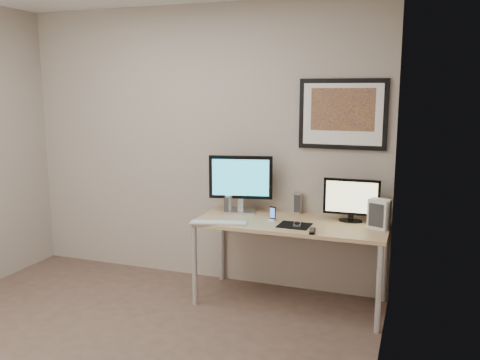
{
  "coord_description": "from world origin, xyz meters",
  "views": [
    {
      "loc": [
        1.99,
        -2.71,
        1.84
      ],
      "look_at": [
        0.63,
        1.1,
        1.11
      ],
      "focal_mm": 38.0,
      "sensor_mm": 36.0,
      "label": 1
    }
  ],
  "objects_px": {
    "phone_dock": "(273,214)",
    "framed_art": "(343,114)",
    "keyboard": "(218,223)",
    "fan_unit": "(379,214)",
    "monitor_large": "(241,181)",
    "monitor_tv": "(351,199)",
    "speaker_left": "(229,204)",
    "speaker_right": "(298,203)",
    "desk": "(291,229)"
  },
  "relations": [
    {
      "from": "monitor_tv",
      "to": "speaker_left",
      "type": "distance_m",
      "value": 1.09
    },
    {
      "from": "phone_dock",
      "to": "speaker_left",
      "type": "bearing_deg",
      "value": -178.39
    },
    {
      "from": "desk",
      "to": "phone_dock",
      "type": "bearing_deg",
      "value": -168.96
    },
    {
      "from": "phone_dock",
      "to": "framed_art",
      "type": "bearing_deg",
      "value": 52.82
    },
    {
      "from": "phone_dock",
      "to": "keyboard",
      "type": "relative_size",
      "value": 0.26
    },
    {
      "from": "desk",
      "to": "speaker_right",
      "type": "relative_size",
      "value": 8.63
    },
    {
      "from": "keyboard",
      "to": "fan_unit",
      "type": "height_order",
      "value": "fan_unit"
    },
    {
      "from": "framed_art",
      "to": "speaker_left",
      "type": "xyz_separation_m",
      "value": [
        -0.95,
        -0.24,
        -0.81
      ]
    },
    {
      "from": "speaker_left",
      "to": "speaker_right",
      "type": "bearing_deg",
      "value": 38.06
    },
    {
      "from": "phone_dock",
      "to": "keyboard",
      "type": "bearing_deg",
      "value": -130.98
    },
    {
      "from": "monitor_tv",
      "to": "speaker_left",
      "type": "height_order",
      "value": "monitor_tv"
    },
    {
      "from": "desk",
      "to": "speaker_left",
      "type": "distance_m",
      "value": 0.63
    },
    {
      "from": "phone_dock",
      "to": "keyboard",
      "type": "height_order",
      "value": "phone_dock"
    },
    {
      "from": "framed_art",
      "to": "monitor_tv",
      "type": "distance_m",
      "value": 0.73
    },
    {
      "from": "framed_art",
      "to": "monitor_large",
      "type": "height_order",
      "value": "framed_art"
    },
    {
      "from": "speaker_right",
      "to": "keyboard",
      "type": "bearing_deg",
      "value": -139.74
    },
    {
      "from": "monitor_tv",
      "to": "speaker_right",
      "type": "height_order",
      "value": "monitor_tv"
    },
    {
      "from": "monitor_large",
      "to": "phone_dock",
      "type": "relative_size",
      "value": 4.55
    },
    {
      "from": "framed_art",
      "to": "speaker_left",
      "type": "bearing_deg",
      "value": -166.06
    },
    {
      "from": "monitor_large",
      "to": "framed_art",
      "type": "bearing_deg",
      "value": -0.38
    },
    {
      "from": "speaker_right",
      "to": "phone_dock",
      "type": "xyz_separation_m",
      "value": [
        -0.14,
        -0.33,
        -0.03
      ]
    },
    {
      "from": "keyboard",
      "to": "fan_unit",
      "type": "bearing_deg",
      "value": -0.76
    },
    {
      "from": "desk",
      "to": "framed_art",
      "type": "relative_size",
      "value": 2.13
    },
    {
      "from": "fan_unit",
      "to": "keyboard",
      "type": "bearing_deg",
      "value": -146.28
    },
    {
      "from": "speaker_left",
      "to": "framed_art",
      "type": "bearing_deg",
      "value": 32.44
    },
    {
      "from": "desk",
      "to": "keyboard",
      "type": "distance_m",
      "value": 0.62
    },
    {
      "from": "speaker_right",
      "to": "phone_dock",
      "type": "distance_m",
      "value": 0.36
    },
    {
      "from": "speaker_right",
      "to": "fan_unit",
      "type": "distance_m",
      "value": 0.78
    },
    {
      "from": "monitor_tv",
      "to": "speaker_right",
      "type": "distance_m",
      "value": 0.52
    },
    {
      "from": "desk",
      "to": "framed_art",
      "type": "distance_m",
      "value": 1.07
    },
    {
      "from": "speaker_right",
      "to": "desk",
      "type": "bearing_deg",
      "value": -93.64
    },
    {
      "from": "monitor_large",
      "to": "speaker_left",
      "type": "height_order",
      "value": "monitor_large"
    },
    {
      "from": "monitor_large",
      "to": "monitor_tv",
      "type": "height_order",
      "value": "monitor_large"
    },
    {
      "from": "monitor_large",
      "to": "fan_unit",
      "type": "distance_m",
      "value": 1.24
    },
    {
      "from": "monitor_large",
      "to": "speaker_left",
      "type": "xyz_separation_m",
      "value": [
        -0.1,
        -0.05,
        -0.21
      ]
    },
    {
      "from": "framed_art",
      "to": "monitor_tv",
      "type": "bearing_deg",
      "value": -54.68
    },
    {
      "from": "desk",
      "to": "speaker_left",
      "type": "bearing_deg",
      "value": 171.07
    },
    {
      "from": "speaker_left",
      "to": "monitor_tv",
      "type": "bearing_deg",
      "value": 21.84
    },
    {
      "from": "speaker_right",
      "to": "fan_unit",
      "type": "bearing_deg",
      "value": -27.81
    },
    {
      "from": "monitor_large",
      "to": "phone_dock",
      "type": "bearing_deg",
      "value": -39.1
    },
    {
      "from": "fan_unit",
      "to": "monitor_large",
      "type": "bearing_deg",
      "value": -165.18
    },
    {
      "from": "speaker_left",
      "to": "phone_dock",
      "type": "distance_m",
      "value": 0.47
    },
    {
      "from": "keyboard",
      "to": "fan_unit",
      "type": "distance_m",
      "value": 1.3
    },
    {
      "from": "speaker_right",
      "to": "monitor_tv",
      "type": "bearing_deg",
      "value": -23.55
    },
    {
      "from": "speaker_right",
      "to": "fan_unit",
      "type": "height_order",
      "value": "fan_unit"
    },
    {
      "from": "desk",
      "to": "monitor_large",
      "type": "height_order",
      "value": "monitor_large"
    },
    {
      "from": "monitor_large",
      "to": "keyboard",
      "type": "xyz_separation_m",
      "value": [
        -0.05,
        -0.42,
        -0.28
      ]
    },
    {
      "from": "speaker_right",
      "to": "speaker_left",
      "type": "bearing_deg",
      "value": -167.53
    },
    {
      "from": "phone_dock",
      "to": "keyboard",
      "type": "xyz_separation_m",
      "value": [
        -0.4,
        -0.25,
        -0.05
      ]
    },
    {
      "from": "framed_art",
      "to": "phone_dock",
      "type": "distance_m",
      "value": 1.04
    }
  ]
}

